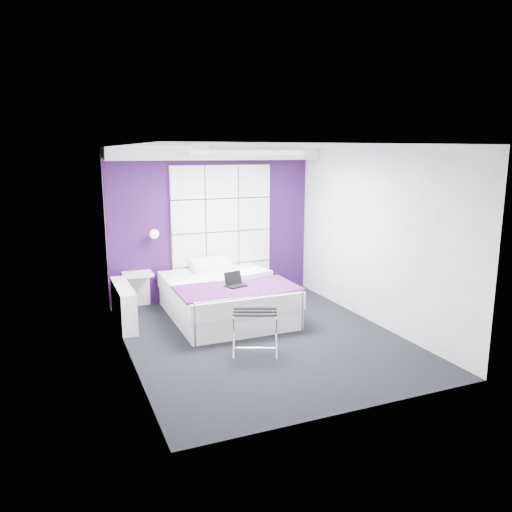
{
  "coord_description": "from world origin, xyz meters",
  "views": [
    {
      "loc": [
        -2.6,
        -6.02,
        2.52
      ],
      "look_at": [
        0.05,
        0.35,
        1.09
      ],
      "focal_mm": 35.0,
      "sensor_mm": 36.0,
      "label": 1
    }
  ],
  "objects_px": {
    "radiator": "(124,305)",
    "bed": "(225,297)",
    "nightstand": "(138,274)",
    "laptop": "(235,282)",
    "wall_lamp": "(154,234)",
    "luggage_rack": "(255,332)"
  },
  "relations": [
    {
      "from": "wall_lamp",
      "to": "radiator",
      "type": "xyz_separation_m",
      "value": [
        -0.64,
        -0.76,
        -0.92
      ]
    },
    {
      "from": "nightstand",
      "to": "luggage_rack",
      "type": "distance_m",
      "value": 2.7
    },
    {
      "from": "wall_lamp",
      "to": "nightstand",
      "type": "relative_size",
      "value": 0.32
    },
    {
      "from": "wall_lamp",
      "to": "laptop",
      "type": "height_order",
      "value": "wall_lamp"
    },
    {
      "from": "radiator",
      "to": "luggage_rack",
      "type": "bearing_deg",
      "value": -51.49
    },
    {
      "from": "wall_lamp",
      "to": "bed",
      "type": "xyz_separation_m",
      "value": [
        0.89,
        -0.97,
        -0.91
      ]
    },
    {
      "from": "radiator",
      "to": "nightstand",
      "type": "relative_size",
      "value": 2.55
    },
    {
      "from": "radiator",
      "to": "bed",
      "type": "height_order",
      "value": "bed"
    },
    {
      "from": "radiator",
      "to": "laptop",
      "type": "distance_m",
      "value": 1.7
    },
    {
      "from": "wall_lamp",
      "to": "radiator",
      "type": "bearing_deg",
      "value": -130.1
    },
    {
      "from": "luggage_rack",
      "to": "wall_lamp",
      "type": "bearing_deg",
      "value": 129.74
    },
    {
      "from": "bed",
      "to": "luggage_rack",
      "type": "relative_size",
      "value": 3.79
    },
    {
      "from": "radiator",
      "to": "bed",
      "type": "relative_size",
      "value": 0.57
    },
    {
      "from": "wall_lamp",
      "to": "bed",
      "type": "relative_size",
      "value": 0.07
    },
    {
      "from": "wall_lamp",
      "to": "laptop",
      "type": "bearing_deg",
      "value": -57.79
    },
    {
      "from": "luggage_rack",
      "to": "bed",
      "type": "bearing_deg",
      "value": 108.1
    },
    {
      "from": "wall_lamp",
      "to": "luggage_rack",
      "type": "bearing_deg",
      "value": -73.3
    },
    {
      "from": "wall_lamp",
      "to": "laptop",
      "type": "relative_size",
      "value": 0.51
    },
    {
      "from": "laptop",
      "to": "radiator",
      "type": "bearing_deg",
      "value": 139.7
    },
    {
      "from": "nightstand",
      "to": "luggage_rack",
      "type": "xyz_separation_m",
      "value": [
        1.05,
        -2.47,
        -0.3
      ]
    },
    {
      "from": "radiator",
      "to": "laptop",
      "type": "height_order",
      "value": "laptop"
    },
    {
      "from": "nightstand",
      "to": "laptop",
      "type": "distance_m",
      "value": 1.82
    }
  ]
}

